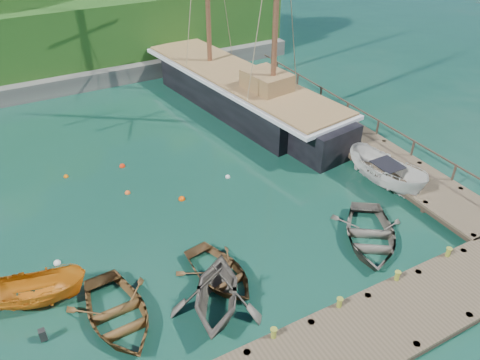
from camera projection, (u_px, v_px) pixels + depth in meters
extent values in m
plane|color=#0F3526|center=(233.00, 255.00, 21.50)|extent=(160.00, 160.00, 0.00)
cube|color=#4E4331|center=(362.00, 334.00, 17.24)|extent=(20.00, 3.20, 0.12)
cube|color=#2D231A|center=(362.00, 336.00, 17.33)|extent=(20.00, 3.20, 0.20)
cube|color=#4E4331|center=(338.00, 127.00, 30.84)|extent=(3.20, 24.00, 0.12)
cube|color=#2D231A|center=(338.00, 129.00, 30.93)|extent=(3.20, 24.00, 0.20)
cylinder|color=#2D231A|center=(470.00, 244.00, 22.06)|extent=(0.28, 0.28, 1.10)
cylinder|color=#2D231A|center=(237.00, 79.00, 39.14)|extent=(0.28, 0.28, 1.10)
cylinder|color=#2D231A|center=(264.00, 73.00, 40.16)|extent=(0.28, 0.28, 1.10)
cylinder|color=olive|center=(273.00, 347.00, 17.39)|extent=(0.26, 0.26, 0.45)
cylinder|color=olive|center=(337.00, 317.00, 18.57)|extent=(0.26, 0.26, 0.45)
cylinder|color=olive|center=(394.00, 290.00, 19.75)|extent=(0.26, 0.26, 0.45)
cylinder|color=olive|center=(444.00, 266.00, 20.93)|extent=(0.26, 0.26, 0.45)
imported|color=brown|center=(119.00, 321.00, 18.40)|extent=(3.59, 4.86, 0.97)
imported|color=#5C564C|center=(217.00, 310.00, 18.85)|extent=(5.39, 5.59, 2.26)
imported|color=brown|center=(220.00, 278.00, 20.30)|extent=(3.53, 4.46, 0.83)
imported|color=#59544A|center=(369.00, 241.00, 22.28)|extent=(5.65, 6.01, 1.01)
imported|color=orange|center=(39.00, 303.00, 19.13)|extent=(4.45, 2.67, 1.61)
imported|color=silver|center=(383.00, 186.00, 26.14)|extent=(2.45, 5.31, 1.98)
cube|color=black|center=(239.00, 98.00, 34.27)|extent=(6.77, 15.01, 3.01)
cube|color=black|center=(175.00, 62.00, 40.45)|extent=(3.22, 4.88, 2.71)
cube|color=black|center=(319.00, 142.00, 28.78)|extent=(3.80, 4.17, 2.86)
cube|color=silver|center=(239.00, 79.00, 33.45)|extent=(7.49, 19.52, 0.25)
cube|color=brown|center=(239.00, 76.00, 33.31)|extent=(7.01, 19.05, 0.12)
cube|color=brown|center=(267.00, 81.00, 30.91)|extent=(2.76, 3.31, 1.20)
cylinder|color=#5B311B|center=(152.00, 19.00, 41.17)|extent=(1.25, 6.86, 1.69)
sphere|color=silver|center=(57.00, 264.00, 21.04)|extent=(0.33, 0.33, 0.33)
sphere|color=#E85A1F|center=(128.00, 193.00, 25.55)|extent=(0.31, 0.31, 0.31)
sphere|color=#E04602|center=(182.00, 200.00, 25.07)|extent=(0.36, 0.36, 0.36)
sphere|color=silver|center=(228.00, 177.00, 26.86)|extent=(0.29, 0.29, 0.29)
sphere|color=#D55E06|center=(66.00, 177.00, 26.89)|extent=(0.28, 0.28, 0.28)
sphere|color=red|center=(122.00, 167.00, 27.81)|extent=(0.35, 0.35, 0.35)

